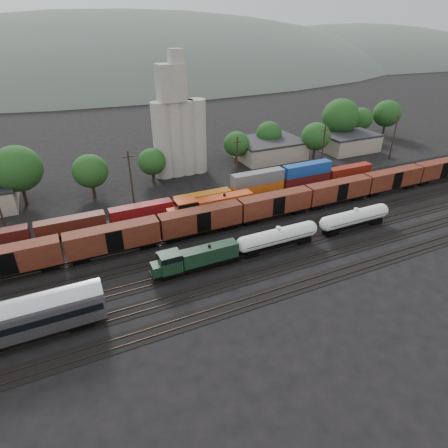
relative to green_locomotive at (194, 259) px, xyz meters
name	(u,v)px	position (x,y,z in m)	size (l,w,h in m)	color
ground	(232,243)	(8.93, 5.00, -2.31)	(600.00, 600.00, 0.00)	black
tracks	(232,243)	(8.93, 5.00, -2.26)	(180.00, 33.20, 0.20)	black
green_locomotive	(194,259)	(0.00, 0.00, 0.00)	(15.15, 2.67, 4.01)	black
tank_car_a	(278,237)	(15.05, 0.00, 0.12)	(15.48, 2.77, 4.06)	silver
tank_car_b	(355,218)	(31.63, 0.00, 0.11)	(15.43, 2.76, 4.04)	silver
orange_locomotive	(209,207)	(8.97, 15.00, 0.38)	(18.98, 3.16, 4.75)	black
boxcar_string	(239,211)	(12.96, 10.00, 0.81)	(153.60, 2.90, 4.20)	black
container_wall	(126,212)	(-5.98, 20.00, 0.08)	(162.07, 2.60, 5.80)	black
grain_silo	(179,130)	(12.22, 41.00, 8.95)	(13.40, 5.00, 29.00)	#A3A095
industrial_sheds	(194,163)	(15.56, 40.25, 0.25)	(119.38, 17.26, 5.10)	#9E937F
tree_band	(122,148)	(-1.39, 43.21, 5.44)	(163.10, 20.24, 14.33)	black
utility_poles	(187,170)	(8.93, 27.00, 3.90)	(122.20, 0.36, 12.00)	black
distant_hills	(113,101)	(32.85, 265.00, -22.87)	(860.00, 286.00, 130.00)	#59665B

